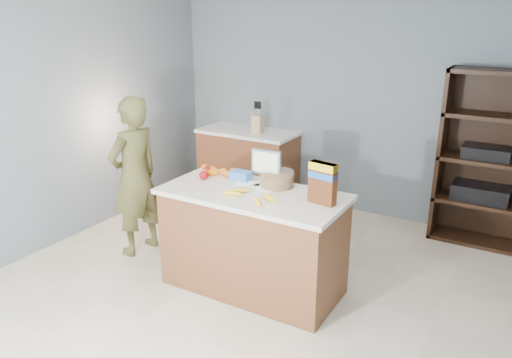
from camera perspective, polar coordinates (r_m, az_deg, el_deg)
The scene contains 15 objects.
floor at distance 4.33m, azimuth -2.42°, elevation -13.96°, with size 4.50×5.00×0.02m, color beige.
walls at distance 3.70m, azimuth -2.77°, elevation 8.07°, with size 4.52×5.02×2.51m.
counter_peninsula at distance 4.34m, azimuth -0.34°, elevation -7.51°, with size 1.56×0.76×0.90m.
back_cabinet at distance 6.42m, azimuth -0.88°, elevation 1.69°, with size 1.24×0.62×0.90m.
shelving_unit at distance 5.61m, azimuth 24.76°, elevation 1.77°, with size 0.90×0.40×1.80m.
person at distance 5.02m, azimuth -13.70°, elevation 0.24°, with size 0.58×0.38×1.58m, color #4E4E27.
knife_block at distance 6.15m, azimuth 0.18°, elevation 6.37°, with size 0.12×0.10×0.31m.
envelopes at distance 4.30m, azimuth -0.15°, elevation -0.76°, with size 0.41×0.22×0.00m.
bananas at distance 4.01m, azimuth -0.78°, elevation -1.93°, with size 0.50×0.28×0.04m.
apples at distance 4.53m, azimuth -5.83°, elevation 0.70°, with size 0.14×0.21×0.08m.
oranges at distance 4.59m, azimuth -4.59°, elevation 0.87°, with size 0.35×0.22×0.07m.
blue_carton at distance 4.44m, azimuth -1.78°, elevation 0.41°, with size 0.18×0.12×0.08m, color blue.
salad_bowl at distance 4.28m, azimuth 2.36°, elevation -0.07°, with size 0.30×0.30×0.13m.
tv at distance 4.38m, azimuth 1.19°, elevation 1.77°, with size 0.28×0.12×0.28m.
cereal_box at distance 3.88m, azimuth 7.63°, elevation -0.12°, with size 0.23×0.12×0.33m.
Camera 1 is at (1.99, -3.05, 2.34)m, focal length 35.00 mm.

